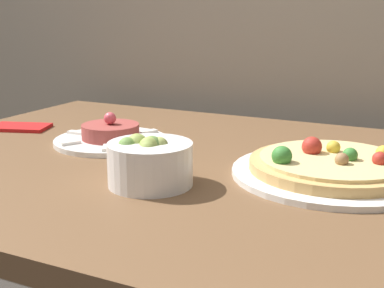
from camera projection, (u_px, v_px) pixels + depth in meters
The scene contains 5 objects.
dining_table at pixel (198, 215), 1.00m from camera, with size 1.22×0.86×0.77m.
pizza_plate at pixel (332, 167), 0.88m from camera, with size 0.33×0.33×0.06m.
tartare_plate at pixel (111, 136), 1.10m from camera, with size 0.23×0.23×0.06m.
small_bowl at pixel (150, 162), 0.84m from camera, with size 0.13×0.13×0.08m.
napkin at pixel (20, 127), 1.23m from camera, with size 0.15×0.11×0.01m.
Camera 1 is at (0.40, -0.41, 1.04)m, focal length 50.00 mm.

